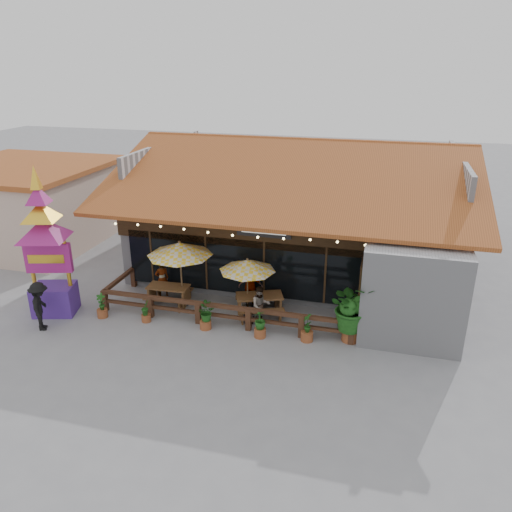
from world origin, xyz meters
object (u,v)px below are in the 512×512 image
(picnic_table_left, at_px, (169,292))
(pedestrian, at_px, (40,306))
(umbrella_right, at_px, (247,266))
(thai_sign_tower, at_px, (44,233))
(umbrella_left, at_px, (180,249))
(tropical_plant, at_px, (352,308))
(picnic_table_right, at_px, (259,302))

(picnic_table_left, distance_m, pedestrian, 4.87)
(umbrella_right, height_order, pedestrian, umbrella_right)
(picnic_table_left, distance_m, thai_sign_tower, 5.28)
(thai_sign_tower, bearing_deg, umbrella_left, 22.73)
(thai_sign_tower, relative_size, tropical_plant, 2.77)
(umbrella_right, height_order, tropical_plant, umbrella_right)
(picnic_table_left, bearing_deg, pedestrian, -139.92)
(thai_sign_tower, bearing_deg, pedestrian, -74.97)
(umbrella_right, bearing_deg, umbrella_left, 179.77)
(tropical_plant, bearing_deg, umbrella_left, 171.13)
(thai_sign_tower, xyz_separation_m, tropical_plant, (11.58, 0.86, -2.06))
(umbrella_left, distance_m, picnic_table_right, 3.78)
(picnic_table_left, bearing_deg, thai_sign_tower, -155.38)
(umbrella_right, xyz_separation_m, pedestrian, (-7.09, -3.20, -1.11))
(picnic_table_left, height_order, picnic_table_right, picnic_table_right)
(picnic_table_left, bearing_deg, tropical_plant, -7.58)
(umbrella_left, xyz_separation_m, tropical_plant, (6.95, -1.08, -1.14))
(thai_sign_tower, bearing_deg, tropical_plant, 4.23)
(umbrella_left, bearing_deg, pedestrian, -143.22)
(umbrella_left, xyz_separation_m, picnic_table_right, (3.29, -0.05, -1.87))
(umbrella_right, xyz_separation_m, thai_sign_tower, (-7.43, -1.93, 1.32))
(picnic_table_left, relative_size, thai_sign_tower, 0.28)
(umbrella_left, height_order, picnic_table_right, umbrella_left)
(umbrella_left, relative_size, umbrella_right, 1.36)
(umbrella_left, distance_m, picnic_table_left, 1.99)
(tropical_plant, height_order, pedestrian, tropical_plant)
(tropical_plant, bearing_deg, pedestrian, -169.29)
(thai_sign_tower, distance_m, tropical_plant, 11.79)
(umbrella_right, relative_size, picnic_table_right, 1.08)
(picnic_table_left, relative_size, picnic_table_right, 0.78)
(umbrella_left, relative_size, pedestrian, 1.74)
(umbrella_left, height_order, thai_sign_tower, thai_sign_tower)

